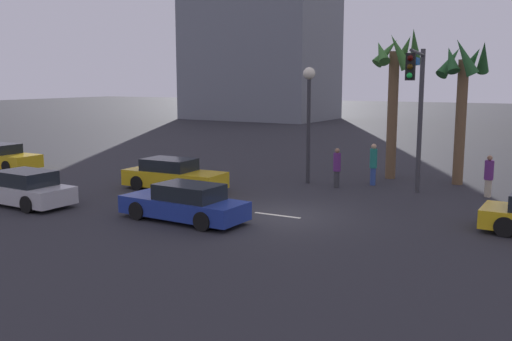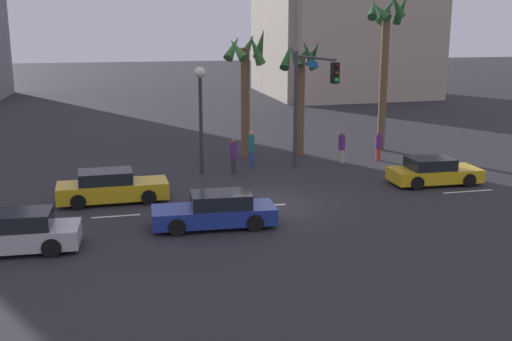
% 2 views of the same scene
% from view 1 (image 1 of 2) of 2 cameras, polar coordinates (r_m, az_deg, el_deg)
% --- Properties ---
extents(ground_plane, '(220.00, 220.00, 0.00)m').
position_cam_1_polar(ground_plane, '(20.65, 2.35, -4.52)').
color(ground_plane, '#28282D').
extents(lane_stripe_1, '(2.40, 0.14, 0.01)m').
position_cam_1_polar(lane_stripe_1, '(27.86, -20.06, -1.51)').
color(lane_stripe_1, silver).
rests_on(lane_stripe_1, ground_plane).
extents(lane_stripe_2, '(1.91, 0.14, 0.01)m').
position_cam_1_polar(lane_stripe_2, '(23.96, -11.06, -2.77)').
color(lane_stripe_2, silver).
rests_on(lane_stripe_2, ground_plane).
extents(lane_stripe_3, '(1.82, 0.14, 0.01)m').
position_cam_1_polar(lane_stripe_3, '(20.69, 2.15, -4.48)').
color(lane_stripe_3, silver).
rests_on(lane_stripe_3, ground_plane).
extents(car_1, '(4.67, 1.88, 1.37)m').
position_cam_1_polar(car_1, '(34.31, -24.04, 1.22)').
color(car_1, gold).
rests_on(car_1, ground_plane).
extents(car_2, '(4.66, 1.87, 1.38)m').
position_cam_1_polar(car_2, '(25.58, -8.23, -0.50)').
color(car_2, gold).
rests_on(car_2, ground_plane).
extents(car_3, '(4.68, 1.97, 1.31)m').
position_cam_1_polar(car_3, '(19.95, -7.11, -3.28)').
color(car_3, navy).
rests_on(car_3, ground_plane).
extents(car_4, '(4.52, 1.99, 1.36)m').
position_cam_1_polar(car_4, '(24.05, -22.19, -1.72)').
color(car_4, '#B7B7BC').
rests_on(car_4, ground_plane).
extents(traffic_signal, '(0.80, 4.60, 6.11)m').
position_cam_1_polar(traffic_signal, '(23.85, 15.77, 7.01)').
color(traffic_signal, '#38383D').
rests_on(traffic_signal, ground_plane).
extents(streetlamp, '(0.56, 0.56, 5.41)m').
position_cam_1_polar(streetlamp, '(26.73, 5.28, 6.88)').
color(streetlamp, '#2D2D33').
rests_on(streetlamp, ground_plane).
extents(pedestrian_1, '(0.47, 0.47, 1.93)m').
position_cam_1_polar(pedestrian_1, '(26.94, 11.61, 0.73)').
color(pedestrian_1, '#2D478C').
rests_on(pedestrian_1, ground_plane).
extents(pedestrian_2, '(0.48, 0.48, 1.75)m').
position_cam_1_polar(pedestrian_2, '(25.61, 22.17, -0.44)').
color(pedestrian_2, '#B2A58C').
rests_on(pedestrian_2, ground_plane).
extents(pedestrian_3, '(0.43, 0.43, 1.80)m').
position_cam_1_polar(pedestrian_3, '(26.06, 8.06, 0.37)').
color(pedestrian_3, '#333338').
rests_on(pedestrian_3, ground_plane).
extents(palm_tree_1, '(2.53, 2.60, 7.33)m').
position_cam_1_polar(palm_tree_1, '(28.75, 13.76, 9.20)').
color(palm_tree_1, brown).
rests_on(palm_tree_1, ground_plane).
extents(palm_tree_2, '(2.52, 2.46, 6.71)m').
position_cam_1_polar(palm_tree_2, '(27.96, 19.94, 8.26)').
color(palm_tree_2, brown).
rests_on(palm_tree_2, ground_plane).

